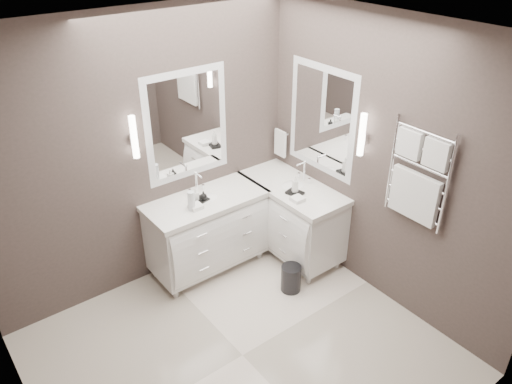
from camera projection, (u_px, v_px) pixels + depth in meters
floor at (243, 356)px, 4.33m from camera, size 3.20×3.00×0.01m
ceiling at (236, 37)px, 2.99m from camera, size 3.20×3.00×0.01m
wall_back at (146, 156)px, 4.70m from camera, size 3.20×0.01×2.70m
wall_front at (408, 351)px, 2.63m from camera, size 3.20×0.01×2.70m
wall_left at (10, 322)px, 2.81m from camera, size 0.01×3.00×2.70m
wall_right at (383, 166)px, 4.51m from camera, size 0.01×3.00×2.70m
vanity_back at (207, 229)px, 5.17m from camera, size 1.24×0.59×0.97m
vanity_right at (291, 214)px, 5.41m from camera, size 0.59×1.24×0.97m
mirror_back at (187, 125)px, 4.82m from camera, size 0.90×0.02×1.10m
mirror_right at (322, 120)px, 4.95m from camera, size 0.02×0.90×1.10m
sconce_back at (134, 138)px, 4.45m from camera, size 0.06×0.06×0.40m
sconce_right at (362, 135)px, 4.50m from camera, size 0.06×0.06×0.40m
towel_bar_corner at (280, 143)px, 5.53m from camera, size 0.03×0.22×0.30m
towel_ladder at (417, 180)px, 4.19m from camera, size 0.06×0.58×0.90m
waste_bin at (291, 278)px, 5.01m from camera, size 0.23×0.23×0.28m
amenity_tray_back at (200, 200)px, 4.93m from camera, size 0.18×0.14×0.03m
amenity_tray_right at (295, 193)px, 5.06m from camera, size 0.16×0.19×0.02m
water_bottle at (191, 201)px, 4.75m from camera, size 0.07×0.07×0.20m
soap_bottle_a at (196, 194)px, 4.90m from camera, size 0.07×0.07×0.12m
soap_bottle_b at (204, 195)px, 4.90m from camera, size 0.08×0.08×0.09m
soap_bottle_c at (295, 184)px, 5.01m from camera, size 0.09×0.09×0.18m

